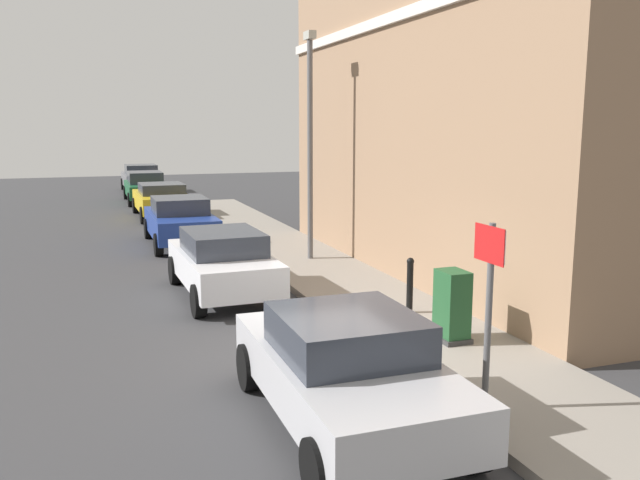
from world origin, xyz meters
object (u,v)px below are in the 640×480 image
at_px(car_yellow, 162,199).
at_px(car_grey, 141,178).
at_px(car_white, 223,262).
at_px(car_green, 145,187).
at_px(utility_cabinet, 452,308).
at_px(car_silver, 346,368).
at_px(lamppost, 310,136).
at_px(car_blue, 180,221).
at_px(bollard_near_cabinet, 410,283).
at_px(street_sign, 489,289).

distance_m(car_yellow, car_grey, 10.74).
relative_size(car_white, car_green, 0.92).
distance_m(car_yellow, utility_cabinet, 17.65).
bearing_deg(car_white, car_yellow, -2.06).
height_order(car_silver, lamppost, lamppost).
relative_size(car_green, lamppost, 0.76).
xyz_separation_m(car_yellow, utility_cabinet, (2.67, -17.45, -0.03)).
relative_size(car_white, car_grey, 0.92).
height_order(car_yellow, lamppost, lamppost).
relative_size(car_silver, car_yellow, 0.92).
distance_m(car_white, car_blue, 6.41).
xyz_separation_m(car_silver, car_blue, (-0.20, 12.96, 0.02)).
bearing_deg(car_grey, car_silver, 179.23).
xyz_separation_m(car_silver, car_white, (-0.18, 6.56, 0.02)).
bearing_deg(car_yellow, bollard_near_cabinet, -171.05).
bearing_deg(lamppost, street_sign, -95.86).
bearing_deg(utility_cabinet, lamppost, 90.02).
xyz_separation_m(car_blue, utility_cabinet, (2.82, -11.00, -0.06)).
distance_m(car_green, car_grey, 5.22).
xyz_separation_m(car_yellow, lamppost, (2.67, -10.37, 2.59)).
xyz_separation_m(car_white, lamppost, (2.79, 2.49, 2.56)).
height_order(car_grey, bollard_near_cabinet, car_grey).
bearing_deg(lamppost, car_yellow, 104.42).
bearing_deg(car_green, car_white, -179.98).
bearing_deg(street_sign, car_green, 94.15).
distance_m(car_green, lamppost, 16.35).
bearing_deg(car_blue, car_green, -0.10).
relative_size(car_blue, car_yellow, 0.96).
relative_size(car_silver, lamppost, 0.70).
height_order(utility_cabinet, bollard_near_cabinet, utility_cabinet).
distance_m(car_blue, bollard_near_cabinet, 9.78).
relative_size(car_green, car_grey, 1.00).
height_order(car_blue, street_sign, street_sign).
xyz_separation_m(car_silver, car_grey, (0.02, 30.15, 0.04)).
bearing_deg(car_green, utility_cabinet, -173.05).
xyz_separation_m(car_yellow, street_sign, (1.69, -19.87, 0.95)).
relative_size(car_yellow, utility_cabinet, 3.79).
bearing_deg(car_yellow, street_sign, -176.13).
bearing_deg(lamppost, car_green, 100.04).
distance_m(car_grey, lamppost, 21.42).
xyz_separation_m(car_blue, lamppost, (2.81, -3.92, 2.56)).
xyz_separation_m(utility_cabinet, lamppost, (-0.00, 7.08, 2.62)).
xyz_separation_m(car_blue, car_green, (-0.00, 11.98, -0.00)).
bearing_deg(street_sign, car_yellow, 94.87).
bearing_deg(car_white, car_silver, -179.93).
height_order(car_green, car_grey, car_grey).
bearing_deg(car_blue, car_silver, -179.24).
height_order(utility_cabinet, lamppost, lamppost).
bearing_deg(car_yellow, car_silver, 179.15).
height_order(car_yellow, bollard_near_cabinet, car_yellow).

